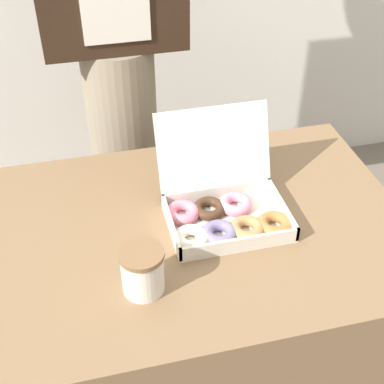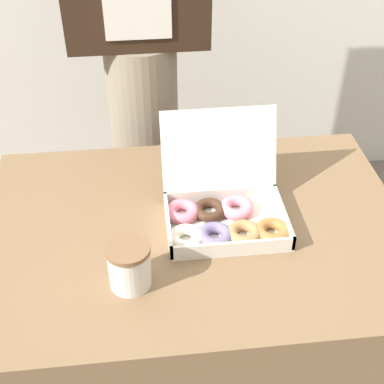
% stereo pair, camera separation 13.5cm
% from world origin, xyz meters
% --- Properties ---
extents(ground_plane, '(14.00, 14.00, 0.00)m').
position_xyz_m(ground_plane, '(0.00, 0.00, 0.00)').
color(ground_plane, '#665B51').
extents(table, '(1.10, 0.76, 0.72)m').
position_xyz_m(table, '(0.00, 0.00, 0.36)').
color(table, brown).
rests_on(table, ground_plane).
extents(donut_box, '(0.33, 0.30, 0.24)m').
position_xyz_m(donut_box, '(0.07, 0.00, 0.76)').
color(donut_box, silver).
rests_on(donut_box, table).
extents(coffee_cup, '(0.10, 0.10, 0.11)m').
position_xyz_m(coffee_cup, '(-0.17, -0.18, 0.78)').
color(coffee_cup, silver).
rests_on(coffee_cup, table).
extents(person_customer, '(0.44, 0.24, 1.82)m').
position_xyz_m(person_customer, '(-0.11, 0.63, 1.00)').
color(person_customer, gray).
rests_on(person_customer, ground_plane).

